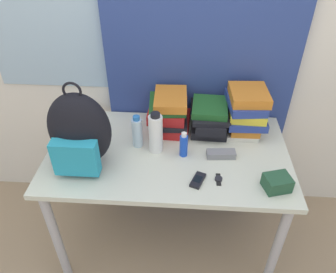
# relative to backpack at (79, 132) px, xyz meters

# --- Properties ---
(wall_back) EXTENTS (6.00, 0.06, 2.50)m
(wall_back) POSITION_rel_backpack_xyz_m (0.42, 0.57, 0.31)
(wall_back) COLOR silver
(wall_back) RESTS_ON ground_plane
(curtain_blue) EXTENTS (1.10, 0.04, 2.50)m
(curtain_blue) POSITION_rel_backpack_xyz_m (0.59, 0.51, 0.30)
(curtain_blue) COLOR navy
(curtain_blue) RESTS_ON ground_plane
(desk) EXTENTS (1.30, 0.73, 0.75)m
(desk) POSITION_rel_backpack_xyz_m (0.42, 0.12, -0.28)
(desk) COLOR beige
(desk) RESTS_ON ground_plane
(backpack) EXTENTS (0.31, 0.24, 0.46)m
(backpack) POSITION_rel_backpack_xyz_m (0.00, 0.00, 0.00)
(backpack) COLOR black
(backpack) RESTS_ON desk
(book_stack_left) EXTENTS (0.25, 0.28, 0.22)m
(book_stack_left) POSITION_rel_backpack_xyz_m (0.42, 0.34, -0.09)
(book_stack_left) COLOR red
(book_stack_left) RESTS_ON desk
(book_stack_center) EXTENTS (0.22, 0.29, 0.17)m
(book_stack_center) POSITION_rel_backpack_xyz_m (0.65, 0.34, -0.11)
(book_stack_center) COLOR black
(book_stack_center) RESTS_ON desk
(book_stack_right) EXTENTS (0.23, 0.28, 0.26)m
(book_stack_right) POSITION_rel_backpack_xyz_m (0.85, 0.33, -0.06)
(book_stack_right) COLOR silver
(book_stack_right) RESTS_ON desk
(water_bottle) EXTENTS (0.06, 0.06, 0.19)m
(water_bottle) POSITION_rel_backpack_xyz_m (0.25, 0.16, -0.10)
(water_bottle) COLOR silver
(water_bottle) RESTS_ON desk
(sports_bottle) EXTENTS (0.07, 0.07, 0.24)m
(sports_bottle) POSITION_rel_backpack_xyz_m (0.36, 0.12, -0.08)
(sports_bottle) COLOR white
(sports_bottle) RESTS_ON desk
(sunscreen_bottle) EXTENTS (0.04, 0.04, 0.15)m
(sunscreen_bottle) POSITION_rel_backpack_xyz_m (0.51, 0.09, -0.13)
(sunscreen_bottle) COLOR blue
(sunscreen_bottle) RESTS_ON desk
(cell_phone) EXTENTS (0.08, 0.11, 0.02)m
(cell_phone) POSITION_rel_backpack_xyz_m (0.58, -0.10, -0.19)
(cell_phone) COLOR black
(cell_phone) RESTS_ON desk
(sunglasses_case) EXTENTS (0.15, 0.07, 0.04)m
(sunglasses_case) POSITION_rel_backpack_xyz_m (0.71, 0.09, -0.18)
(sunglasses_case) COLOR gray
(sunglasses_case) RESTS_ON desk
(camera_pouch) EXTENTS (0.14, 0.12, 0.07)m
(camera_pouch) POSITION_rel_backpack_xyz_m (0.95, -0.12, -0.16)
(camera_pouch) COLOR #234C33
(camera_pouch) RESTS_ON desk
(wristwatch) EXTENTS (0.04, 0.08, 0.01)m
(wristwatch) POSITION_rel_backpack_xyz_m (0.68, -0.09, -0.19)
(wristwatch) COLOR black
(wristwatch) RESTS_ON desk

